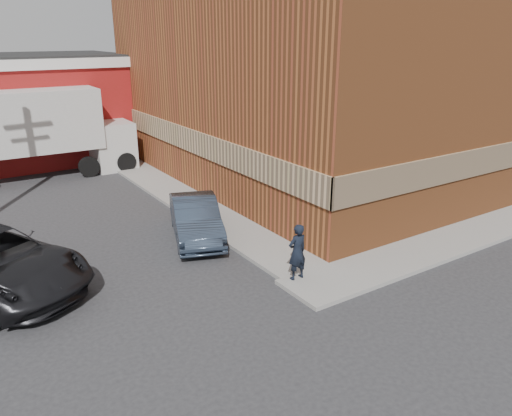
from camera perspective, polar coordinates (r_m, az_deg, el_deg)
ground at (r=14.43m, az=3.78°, el=-8.12°), size 90.00×90.00×0.00m
brick_building at (r=25.23m, az=7.28°, el=14.73°), size 14.25×18.25×9.36m
sidewalk_south at (r=19.07m, az=23.85°, el=-2.60°), size 16.00×1.80×0.12m
sidewalk_west at (r=21.93m, az=-9.20°, el=1.61°), size 1.80×18.00×0.12m
man at (r=13.89m, az=4.73°, el=-5.02°), size 0.60×0.40×1.63m
sedan at (r=17.08m, az=-6.91°, el=-1.18°), size 2.84×4.50×1.40m
box_truck at (r=26.10m, az=-22.95°, el=8.50°), size 8.53×2.77×4.18m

